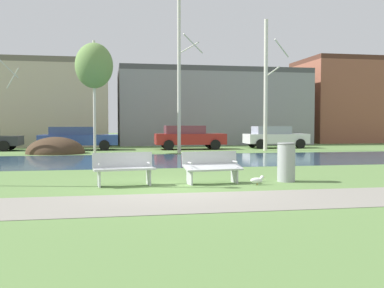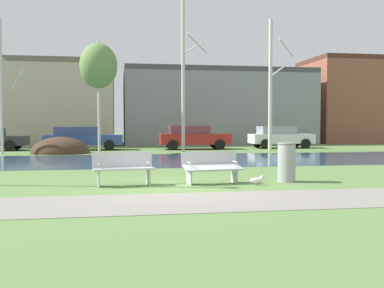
{
  "view_description": "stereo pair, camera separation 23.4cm",
  "coord_description": "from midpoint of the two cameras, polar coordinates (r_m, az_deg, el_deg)",
  "views": [
    {
      "loc": [
        -1.6,
        -11.18,
        1.63
      ],
      "look_at": [
        0.73,
        1.33,
        1.06
      ],
      "focal_mm": 42.13,
      "sensor_mm": 36.0,
      "label": 1
    },
    {
      "loc": [
        -1.36,
        -11.22,
        1.63
      ],
      "look_at": [
        0.73,
        1.33,
        1.06
      ],
      "focal_mm": 42.13,
      "sensor_mm": 36.0,
      "label": 2
    }
  ],
  "objects": [
    {
      "name": "ground_plane",
      "position": [
        21.31,
        -5.46,
        -1.83
      ],
      "size": [
        120.0,
        120.0,
        0.0
      ],
      "primitive_type": "plane",
      "color": "#5B7F42"
    },
    {
      "name": "paved_path_strip",
      "position": [
        9.42,
        -0.29,
        -7.38
      ],
      "size": [
        60.0,
        2.43,
        0.01
      ],
      "primitive_type": "cube",
      "color": "gray",
      "rests_on": "ground"
    },
    {
      "name": "river_band",
      "position": [
        20.29,
        -5.26,
        -2.04
      ],
      "size": [
        80.0,
        7.62,
        0.01
      ],
      "primitive_type": "cube",
      "color": "#33516B",
      "rests_on": "ground"
    },
    {
      "name": "soil_mound",
      "position": [
        26.0,
        -16.07,
        -1.13
      ],
      "size": [
        3.19,
        3.04,
        1.83
      ],
      "primitive_type": "ellipsoid",
      "color": "#423021",
      "rests_on": "ground"
    },
    {
      "name": "bench_left",
      "position": [
        12.02,
        -8.12,
        -2.99
      ],
      "size": [
        1.66,
        0.77,
        0.87
      ],
      "color": "#B2B5B7",
      "rests_on": "ground"
    },
    {
      "name": "bench_right",
      "position": [
        12.31,
        3.05,
        -2.84
      ],
      "size": [
        1.66,
        0.77,
        0.87
      ],
      "color": "#B2B5B7",
      "rests_on": "ground"
    },
    {
      "name": "trash_bin",
      "position": [
        12.96,
        12.39,
        -2.21
      ],
      "size": [
        0.52,
        0.52,
        1.1
      ],
      "color": "#999B9E",
      "rests_on": "ground"
    },
    {
      "name": "seagull",
      "position": [
        12.16,
        8.78,
        -4.55
      ],
      "size": [
        0.41,
        0.15,
        0.25
      ],
      "color": "white",
      "rests_on": "ground"
    },
    {
      "name": "birch_far_left",
      "position": [
        25.88,
        -22.69,
        6.8
      ],
      "size": [
        1.28,
        2.35,
        7.17
      ],
      "color": "beige",
      "rests_on": "ground"
    },
    {
      "name": "birch_left",
      "position": [
        25.55,
        -11.49,
        9.63
      ],
      "size": [
        2.06,
        2.06,
        6.18
      ],
      "color": "beige",
      "rests_on": "ground"
    },
    {
      "name": "birch_center_left",
      "position": [
        25.31,
        -0.79,
        9.53
      ],
      "size": [
        1.44,
        2.44,
        9.29
      ],
      "color": "beige",
      "rests_on": "ground"
    },
    {
      "name": "birch_center",
      "position": [
        27.77,
        10.21,
        7.49
      ],
      "size": [
        1.54,
        2.28,
        7.91
      ],
      "color": "beige",
      "rests_on": "ground"
    },
    {
      "name": "parked_sedan_second_blue",
      "position": [
        28.92,
        -13.49,
        0.79
      ],
      "size": [
        4.82,
        2.1,
        1.45
      ],
      "color": "#2D4793",
      "rests_on": "ground"
    },
    {
      "name": "parked_hatch_third_red",
      "position": [
        28.88,
        0.38,
        0.92
      ],
      "size": [
        4.5,
        2.1,
        1.52
      ],
      "color": "maroon",
      "rests_on": "ground"
    },
    {
      "name": "parked_wagon_fourth_white",
      "position": [
        30.87,
        11.25,
        0.93
      ],
      "size": [
        4.18,
        2.11,
        1.47
      ],
      "color": "silver",
      "rests_on": "ground"
    },
    {
      "name": "building_beige_block",
      "position": [
        36.71,
        -18.11,
        4.8
      ],
      "size": [
        10.72,
        8.12,
        6.28
      ],
      "color": "#BCAD8E",
      "rests_on": "ground"
    },
    {
      "name": "building_grey_warehouse",
      "position": [
        37.32,
        3.25,
        4.66
      ],
      "size": [
        15.04,
        7.01,
        5.99
      ],
      "color": "gray",
      "rests_on": "ground"
    }
  ]
}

